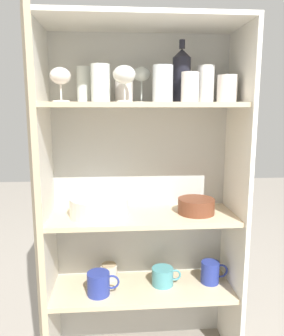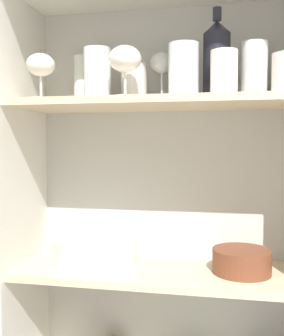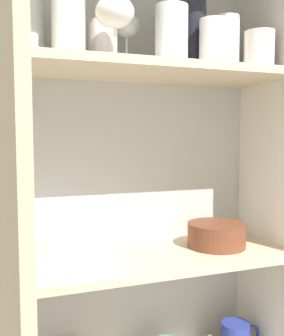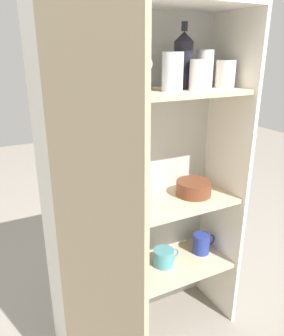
{
  "view_description": "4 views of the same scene",
  "coord_description": "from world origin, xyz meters",
  "px_view_note": "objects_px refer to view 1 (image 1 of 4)",
  "views": [
    {
      "loc": [
        -0.11,
        -1.22,
        1.13
      ],
      "look_at": [
        -0.0,
        0.13,
        0.89
      ],
      "focal_mm": 35.0,
      "sensor_mm": 36.0,
      "label": 1
    },
    {
      "loc": [
        0.17,
        -0.96,
        1.04
      ],
      "look_at": [
        -0.05,
        0.16,
        0.97
      ],
      "focal_mm": 42.0,
      "sensor_mm": 36.0,
      "label": 2
    },
    {
      "loc": [
        -0.33,
        -0.8,
        0.99
      ],
      "look_at": [
        0.01,
        0.13,
        0.91
      ],
      "focal_mm": 42.0,
      "sensor_mm": 36.0,
      "label": 3
    },
    {
      "loc": [
        -0.61,
        -0.98,
        1.31
      ],
      "look_at": [
        -0.04,
        0.12,
        0.87
      ],
      "focal_mm": 35.0,
      "sensor_mm": 36.0,
      "label": 4
    }
  ],
  "objects_px": {
    "coffee_mug_primary": "(99,284)",
    "storage_jar": "(109,271)",
    "wine_bottle": "(181,76)",
    "plate_stack_white": "(99,206)",
    "mixing_bowl_large": "(196,205)"
  },
  "relations": [
    {
      "from": "mixing_bowl_large",
      "to": "coffee_mug_primary",
      "type": "xyz_separation_m",
      "value": [
        -0.43,
        -0.05,
        -0.33
      ]
    },
    {
      "from": "plate_stack_white",
      "to": "coffee_mug_primary",
      "type": "xyz_separation_m",
      "value": [
        -0.01,
        -0.05,
        -0.33
      ]
    },
    {
      "from": "wine_bottle",
      "to": "mixing_bowl_large",
      "type": "bearing_deg",
      "value": -13.23
    },
    {
      "from": "coffee_mug_primary",
      "to": "storage_jar",
      "type": "distance_m",
      "value": 0.14
    },
    {
      "from": "wine_bottle",
      "to": "coffee_mug_primary",
      "type": "bearing_deg",
      "value": -169.8
    },
    {
      "from": "wine_bottle",
      "to": "storage_jar",
      "type": "bearing_deg",
      "value": 167.59
    },
    {
      "from": "plate_stack_white",
      "to": "mixing_bowl_large",
      "type": "distance_m",
      "value": 0.42
    },
    {
      "from": "wine_bottle",
      "to": "storage_jar",
      "type": "distance_m",
      "value": 0.95
    },
    {
      "from": "plate_stack_white",
      "to": "storage_jar",
      "type": "distance_m",
      "value": 0.36
    },
    {
      "from": "wine_bottle",
      "to": "plate_stack_white",
      "type": "height_order",
      "value": "wine_bottle"
    },
    {
      "from": "wine_bottle",
      "to": "storage_jar",
      "type": "relative_size",
      "value": 3.17
    },
    {
      "from": "storage_jar",
      "to": "coffee_mug_primary",
      "type": "bearing_deg",
      "value": -106.62
    },
    {
      "from": "wine_bottle",
      "to": "mixing_bowl_large",
      "type": "distance_m",
      "value": 0.56
    },
    {
      "from": "coffee_mug_primary",
      "to": "wine_bottle",
      "type": "bearing_deg",
      "value": 10.2
    },
    {
      "from": "plate_stack_white",
      "to": "mixing_bowl_large",
      "type": "relative_size",
      "value": 1.57
    }
  ]
}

